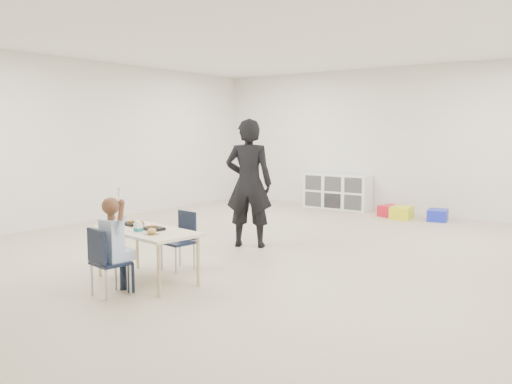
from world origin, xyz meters
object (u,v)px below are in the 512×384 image
Objects in this scene: table at (147,255)px; adult at (249,183)px; child at (110,242)px; chair_near at (111,261)px; cubby_shelf at (337,192)px.

table is 0.73× the size of adult.
child is at bearing -74.00° from table.
chair_near is 2.63m from adult.
chair_near is 0.48× the size of cubby_shelf.
adult reaches higher than child.
cubby_shelf is at bearing 106.39° from table.
table is 0.55m from chair_near.
child is (0.08, -0.54, 0.24)m from table.
table is 1.22× the size of child.
chair_near is 0.19m from child.
chair_near is at bearing -74.00° from table.
adult is (-0.25, 2.56, 0.35)m from child.
table is 6.06m from cubby_shelf.
child is (0.00, 0.00, 0.19)m from chair_near.
child reaches higher than table.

